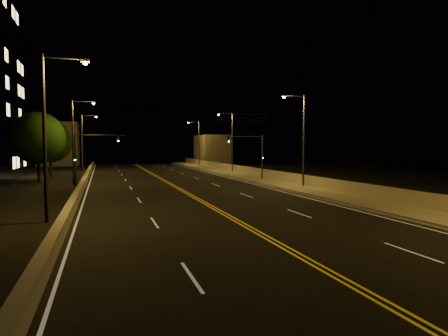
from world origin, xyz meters
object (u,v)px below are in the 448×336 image
object	(u,v)px
streetlight_1	(301,135)
streetlight_4	(50,126)
streetlight_2	(231,139)
streetlight_3	(198,140)
tree_0	(38,138)
tree_1	(50,141)
traffic_signal_left	(86,153)
streetlight_5	(76,136)
streetlight_6	(84,139)
traffic_signal_right	(254,152)

from	to	relation	value
streetlight_1	streetlight_4	world-z (taller)	same
streetlight_2	streetlight_4	bearing A→B (deg)	-124.46
streetlight_1	streetlight_3	world-z (taller)	same
streetlight_4	tree_0	world-z (taller)	streetlight_4
streetlight_1	tree_1	xyz separation A→B (m)	(-25.39, 22.60, -0.45)
streetlight_3	streetlight_4	world-z (taller)	same
streetlight_2	tree_0	distance (m)	26.47
traffic_signal_left	streetlight_1	bearing A→B (deg)	-22.13
tree_0	streetlight_1	bearing A→B (deg)	-30.25
streetlight_4	streetlight_5	distance (m)	21.42
streetlight_2	streetlight_4	xyz separation A→B (m)	(-21.45, -31.26, 0.00)
streetlight_6	traffic_signal_left	xyz separation A→B (m)	(1.19, -23.38, -1.78)
streetlight_3	streetlight_5	world-z (taller)	same
streetlight_6	streetlight_4	bearing A→B (deg)	-90.00
streetlight_2	streetlight_6	distance (m)	23.81
streetlight_2	traffic_signal_left	xyz separation A→B (m)	(-20.26, -13.05, -1.78)
streetlight_1	streetlight_5	distance (m)	24.32
streetlight_4	streetlight_6	xyz separation A→B (m)	(0.00, 41.58, 0.00)
streetlight_5	traffic_signal_right	distance (m)	20.20
streetlight_2	tree_1	xyz separation A→B (m)	(-25.39, 1.31, -0.45)
streetlight_5	traffic_signal_right	world-z (taller)	streetlight_5
traffic_signal_left	tree_0	size ratio (longest dim) A/B	0.68
traffic_signal_left	tree_0	bearing A→B (deg)	128.90
streetlight_6	traffic_signal_left	bearing A→B (deg)	-87.10
streetlight_1	tree_0	bearing A→B (deg)	149.75
streetlight_5	tree_0	world-z (taller)	streetlight_5
streetlight_3	streetlight_2	bearing A→B (deg)	-90.00
streetlight_1	streetlight_4	xyz separation A→B (m)	(-21.45, -9.97, 0.00)
tree_0	streetlight_4	bearing A→B (deg)	-80.32
tree_1	streetlight_1	bearing A→B (deg)	-41.67
traffic_signal_right	tree_1	size ratio (longest dim) A/B	0.72
streetlight_1	traffic_signal_left	bearing A→B (deg)	157.87
streetlight_1	streetlight_2	distance (m)	21.29
traffic_signal_right	tree_1	xyz separation A→B (m)	(-23.81, 14.36, 1.33)
streetlight_1	streetlight_2	bearing A→B (deg)	90.00
streetlight_6	traffic_signal_left	size ratio (longest dim) A/B	1.67
streetlight_2	traffic_signal_right	xyz separation A→B (m)	(-1.59, -13.05, -1.78)
streetlight_2	streetlight_4	size ratio (longest dim) A/B	1.00
streetlight_3	traffic_signal_left	size ratio (longest dim) A/B	1.67
tree_1	traffic_signal_right	bearing A→B (deg)	-31.09
streetlight_6	streetlight_2	bearing A→B (deg)	-25.71
streetlight_1	traffic_signal_left	xyz separation A→B (m)	(-20.26, 8.24, -1.78)
streetlight_1	streetlight_4	size ratio (longest dim) A/B	1.00
streetlight_1	tree_1	world-z (taller)	streetlight_1
traffic_signal_left	tree_1	distance (m)	15.30
streetlight_2	streetlight_3	world-z (taller)	same
traffic_signal_right	tree_0	size ratio (longest dim) A/B	0.68
streetlight_5	streetlight_3	bearing A→B (deg)	54.95
streetlight_2	tree_1	distance (m)	25.43
streetlight_4	traffic_signal_right	xyz separation A→B (m)	(19.86, 18.21, -1.78)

